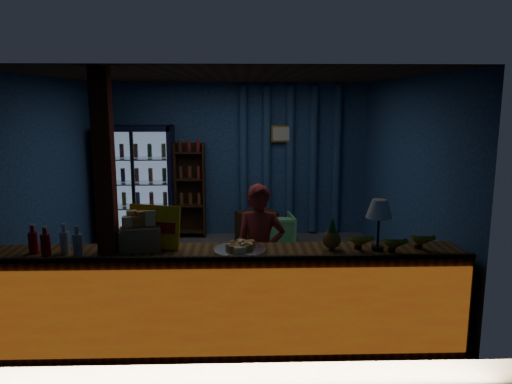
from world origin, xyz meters
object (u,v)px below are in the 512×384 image
Objects in this scene: shopkeeper at (260,253)px; table_lamp at (379,211)px; green_chair at (274,231)px; pastry_tray at (240,249)px.

shopkeeper is 3.05× the size of table_lamp.
shopkeeper reaches higher than green_chair.
pastry_tray is at bearing 74.50° from green_chair.
pastry_tray is at bearing -102.13° from shopkeeper.
shopkeeper reaches higher than table_lamp.
table_lamp is (1.27, 0.01, 0.35)m from pastry_tray.
green_chair is 3.45m from table_lamp.
table_lamp reaches higher than pastry_tray.
green_chair is at bearing 88.37° from shopkeeper.
shopkeeper is 0.73m from pastry_tray.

